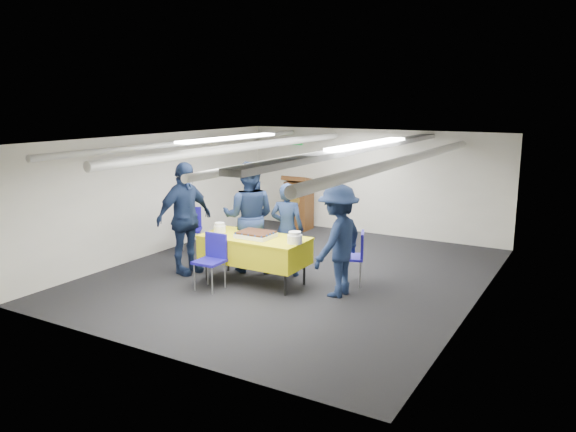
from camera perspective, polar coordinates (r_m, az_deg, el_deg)
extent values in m
plane|color=black|center=(9.66, 0.63, -5.91)|extent=(7.00, 7.00, 0.00)
cube|color=silver|center=(12.49, 8.56, 3.42)|extent=(6.00, 0.02, 2.30)
cube|color=silver|center=(11.13, -12.89, 2.25)|extent=(0.02, 7.00, 2.30)
cube|color=silver|center=(8.35, 18.82, -1.18)|extent=(0.02, 7.00, 2.30)
cube|color=silver|center=(9.23, 0.66, 7.78)|extent=(6.00, 7.00, 0.02)
cylinder|color=silver|center=(10.36, -9.10, 7.46)|extent=(0.10, 6.90, 0.10)
cylinder|color=silver|center=(9.71, -4.00, 7.06)|extent=(0.14, 6.90, 0.14)
cylinder|color=silver|center=(8.96, 4.03, 6.42)|extent=(0.10, 6.90, 0.10)
cylinder|color=silver|center=(8.48, 11.97, 5.62)|extent=(0.14, 6.90, 0.14)
cube|color=gray|center=(8.71, 7.61, 6.85)|extent=(0.28, 6.90, 0.08)
cube|color=white|center=(9.93, -5.95, 7.88)|extent=(0.25, 2.60, 0.04)
cube|color=white|center=(8.66, 8.23, 7.27)|extent=(0.25, 2.60, 0.04)
cube|color=#0C591E|center=(13.20, 0.88, 7.49)|extent=(0.30, 0.04, 0.12)
cylinder|color=black|center=(9.39, -8.27, -5.40)|extent=(0.04, 0.04, 0.36)
cylinder|color=black|center=(8.57, -0.27, -6.95)|extent=(0.04, 0.04, 0.36)
cylinder|color=black|center=(9.84, -6.10, -4.54)|extent=(0.04, 0.04, 0.36)
cylinder|color=black|center=(9.07, 1.66, -5.90)|extent=(0.04, 0.04, 0.36)
cube|color=yellow|center=(9.09, -3.42, -3.47)|extent=(1.73, 0.82, 0.39)
cube|color=yellow|center=(9.04, -3.44, -2.19)|extent=(1.75, 0.84, 0.03)
cube|color=white|center=(8.97, -3.30, -1.97)|extent=(0.56, 0.45, 0.07)
cube|color=black|center=(8.96, -3.30, -1.68)|extent=(0.54, 0.42, 0.03)
sphere|color=navy|center=(8.93, -5.33, -1.76)|extent=(0.04, 0.04, 0.04)
sphere|color=navy|center=(9.25, -3.89, -1.26)|extent=(0.04, 0.04, 0.04)
sphere|color=navy|center=(8.86, -4.68, -1.85)|extent=(0.04, 0.04, 0.04)
sphere|color=navy|center=(9.19, -3.25, -1.35)|extent=(0.04, 0.04, 0.04)
sphere|color=navy|center=(8.80, -4.02, -1.95)|extent=(0.04, 0.04, 0.04)
sphere|color=navy|center=(9.12, -2.61, -1.44)|extent=(0.04, 0.04, 0.04)
sphere|color=navy|center=(8.73, -3.35, -2.05)|extent=(0.04, 0.04, 0.04)
sphere|color=navy|center=(9.06, -1.96, -1.53)|extent=(0.04, 0.04, 0.04)
sphere|color=navy|center=(8.67, -2.67, -2.15)|extent=(0.04, 0.04, 0.04)
sphere|color=navy|center=(9.00, -1.29, -1.62)|extent=(0.04, 0.04, 0.04)
sphere|color=navy|center=(9.03, -5.07, -1.62)|extent=(0.04, 0.04, 0.04)
sphere|color=navy|center=(8.74, -2.20, -2.03)|extent=(0.04, 0.04, 0.04)
sphere|color=navy|center=(9.11, -4.71, -1.49)|extent=(0.04, 0.04, 0.04)
sphere|color=navy|center=(8.82, -1.85, -1.89)|extent=(0.04, 0.04, 0.04)
sphere|color=navy|center=(9.19, -4.35, -1.37)|extent=(0.04, 0.04, 0.04)
sphere|color=navy|center=(8.90, -1.51, -1.76)|extent=(0.04, 0.04, 0.04)
cylinder|color=white|center=(9.35, -6.96, -1.32)|extent=(0.20, 0.20, 0.12)
cylinder|color=white|center=(9.33, -6.97, -0.82)|extent=(0.16, 0.16, 0.05)
cylinder|color=white|center=(8.58, 0.69, -2.36)|extent=(0.23, 0.23, 0.13)
cylinder|color=white|center=(8.56, 0.70, -1.77)|extent=(0.19, 0.19, 0.05)
cube|color=brown|center=(12.87, 1.11, 1.09)|extent=(0.55, 0.45, 1.10)
cube|color=brown|center=(12.74, 1.06, 3.72)|extent=(0.62, 0.53, 0.21)
cylinder|color=gold|center=(12.64, 0.60, 1.59)|extent=(0.28, 0.02, 0.28)
cylinder|color=gray|center=(8.90, -9.49, -6.18)|extent=(0.02, 0.02, 0.43)
cylinder|color=gray|center=(8.70, -7.72, -6.54)|extent=(0.02, 0.02, 0.43)
cylinder|color=gray|center=(9.15, -8.18, -5.62)|extent=(0.02, 0.02, 0.43)
cylinder|color=gray|center=(8.96, -6.42, -5.95)|extent=(0.02, 0.02, 0.43)
cube|color=#1B1397|center=(8.86, -7.99, -4.62)|extent=(0.43, 0.43, 0.04)
cube|color=#1B1397|center=(8.95, -7.31, -2.97)|extent=(0.40, 0.05, 0.40)
cylinder|color=gray|center=(9.31, 5.29, -5.25)|extent=(0.02, 0.02, 0.43)
cylinder|color=gray|center=(8.99, 5.14, -5.87)|extent=(0.02, 0.02, 0.43)
cylinder|color=gray|center=(9.30, 7.39, -5.32)|extent=(0.02, 0.02, 0.43)
cylinder|color=gray|center=(8.97, 7.32, -5.95)|extent=(0.02, 0.02, 0.43)
cube|color=#1B1397|center=(9.07, 6.32, -4.18)|extent=(0.54, 0.54, 0.04)
cube|color=#1B1397|center=(9.01, 7.56, -2.87)|extent=(0.18, 0.39, 0.40)
cylinder|color=gray|center=(10.96, -10.87, -2.81)|extent=(0.02, 0.02, 0.43)
cylinder|color=gray|center=(10.91, -9.11, -2.81)|extent=(0.02, 0.02, 0.43)
cylinder|color=gray|center=(11.28, -10.61, -2.38)|extent=(0.02, 0.02, 0.43)
cylinder|color=gray|center=(11.23, -8.89, -2.38)|extent=(0.02, 0.02, 0.43)
cube|color=#1B1397|center=(11.04, -9.91, -1.41)|extent=(0.58, 0.58, 0.04)
cube|color=#1B1397|center=(11.17, -9.82, -0.09)|extent=(0.36, 0.24, 0.40)
imported|color=#0E1933|center=(9.42, -0.10, -1.37)|extent=(0.64, 0.49, 1.58)
imported|color=#0E1933|center=(9.65, -4.00, -0.09)|extent=(1.14, 1.03, 1.91)
imported|color=#0E1933|center=(9.66, -10.47, -0.23)|extent=(0.66, 1.19, 1.91)
imported|color=#0E1933|center=(8.45, 5.11, -2.54)|extent=(0.74, 1.16, 1.70)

